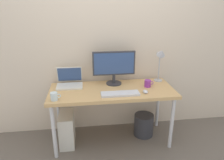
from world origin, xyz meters
The scene contains 12 objects.
ground_plane centered at (0.00, 0.00, 0.00)m, with size 6.00×6.00×0.00m, color #665B51.
back_wall centered at (0.00, 0.37, 1.30)m, with size 4.40×0.04×2.60m, color beige.
desk centered at (0.00, 0.00, 0.66)m, with size 1.51×0.63×0.72m.
monitor centered at (0.05, 0.18, 0.97)m, with size 0.54×0.20×0.43m.
laptop centered at (-0.52, 0.20, 0.78)m, with size 0.32×0.27×0.23m.
desk_lamp centered at (0.66, 0.18, 1.05)m, with size 0.11×0.16×0.46m.
keyboard centered at (0.07, -0.17, 0.73)m, with size 0.44×0.14×0.02m, color silver.
mouse centered at (0.37, -0.16, 0.74)m, with size 0.06×0.09×0.03m, color silver.
coffee_mug centered at (0.45, 0.02, 0.77)m, with size 0.12×0.08×0.09m.
glass_cup centered at (-0.66, -0.22, 0.77)m, with size 0.11×0.08×0.09m.
computer_tower centered at (-0.58, 0.00, 0.21)m, with size 0.18×0.36×0.42m, color silver.
wastebasket centered at (0.44, 0.06, 0.15)m, with size 0.26×0.26×0.30m, color #333338.
Camera 1 is at (-0.32, -2.37, 1.71)m, focal length 34.06 mm.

